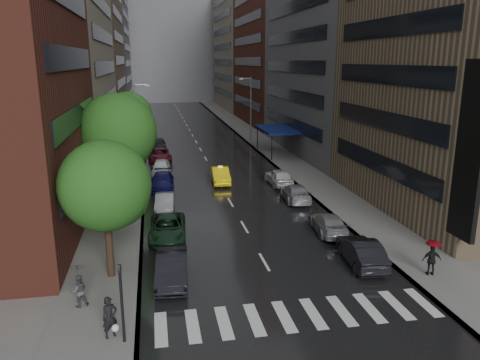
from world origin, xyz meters
name	(u,v)px	position (x,y,z in m)	size (l,w,h in m)	color
ground	(283,295)	(0.00, 0.00, 0.00)	(220.00, 220.00, 0.00)	gray
road	(194,137)	(0.00, 50.00, 0.01)	(14.00, 140.00, 0.01)	black
sidewalk_left	(133,139)	(-9.00, 50.00, 0.07)	(4.00, 140.00, 0.15)	gray
sidewalk_right	(252,135)	(9.00, 50.00, 0.07)	(4.00, 140.00, 0.15)	gray
crosswalk	(299,315)	(0.20, -2.00, 0.01)	(13.15, 2.80, 0.01)	silver
buildings_left	(90,30)	(-15.00, 58.79, 15.99)	(8.00, 108.00, 38.00)	maroon
buildings_right	(279,37)	(15.00, 56.70, 15.03)	(8.05, 109.10, 36.00)	#937A5B
building_far	(171,43)	(0.00, 118.00, 16.00)	(40.00, 14.00, 32.00)	slate
tree_near	(105,186)	(-8.60, 3.49, 5.16)	(4.74, 4.74, 7.55)	#382619
tree_mid	(118,132)	(-8.60, 15.07, 6.25)	(5.73, 5.73, 9.13)	#382619
tree_far	(128,116)	(-8.60, 31.17, 5.62)	(5.15, 5.15, 8.21)	#382619
taxi	(220,175)	(0.10, 22.45, 0.75)	(1.59, 4.56, 1.50)	yellow
parked_cars_left	(162,178)	(-5.40, 22.31, 0.74)	(2.81, 42.98, 1.59)	black
parked_cars_right	(309,205)	(5.40, 11.96, 0.74)	(2.36, 22.78, 1.57)	black
ped_bag_walker	(110,318)	(-8.16, -2.44, 1.03)	(0.79, 0.70, 1.82)	black
ped_black_umbrella	(78,282)	(-9.80, 0.43, 1.40)	(0.96, 0.98, 2.09)	#444348
ped_red_umbrella	(432,255)	(8.39, 0.41, 1.33)	(1.07, 0.82, 2.01)	black
traffic_light	(121,296)	(-7.60, -2.89, 2.23)	(0.18, 0.15, 3.45)	black
street_lamp_left	(137,124)	(-7.72, 30.00, 4.89)	(1.74, 0.22, 9.00)	gray
street_lamp_right	(250,107)	(7.72, 45.00, 4.89)	(1.74, 0.22, 9.00)	gray
awning	(277,129)	(8.98, 35.00, 3.13)	(4.00, 8.00, 3.12)	navy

